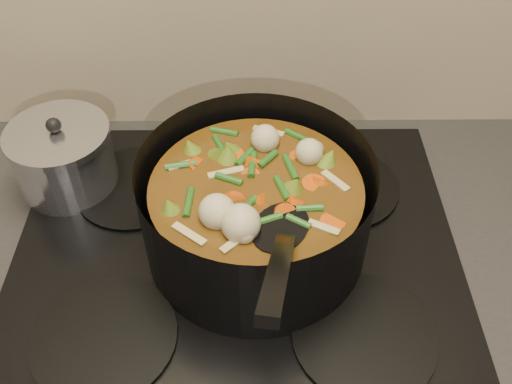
{
  "coord_description": "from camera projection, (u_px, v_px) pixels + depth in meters",
  "views": [
    {
      "loc": [
        0.02,
        1.44,
        1.56
      ],
      "look_at": [
        0.03,
        1.95,
        1.04
      ],
      "focal_mm": 40.0,
      "sensor_mm": 36.0,
      "label": 1
    }
  ],
  "objects": [
    {
      "name": "stockpot",
      "position": [
        256.0,
        211.0,
        0.76
      ],
      "size": [
        0.39,
        0.46,
        0.22
      ],
      "rotation": [
        0.0,
        0.0,
        -0.35
      ],
      "color": "black",
      "rests_on": "stovetop"
    },
    {
      "name": "saucepan",
      "position": [
        64.0,
        157.0,
        0.86
      ],
      "size": [
        0.15,
        0.15,
        0.12
      ],
      "rotation": [
        0.0,
        0.0,
        -0.39
      ],
      "color": "silver",
      "rests_on": "stovetop"
    },
    {
      "name": "stovetop",
      "position": [
        236.0,
        258.0,
        0.8
      ],
      "size": [
        0.62,
        0.54,
        0.03
      ],
      "color": "black",
      "rests_on": "counter"
    }
  ]
}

